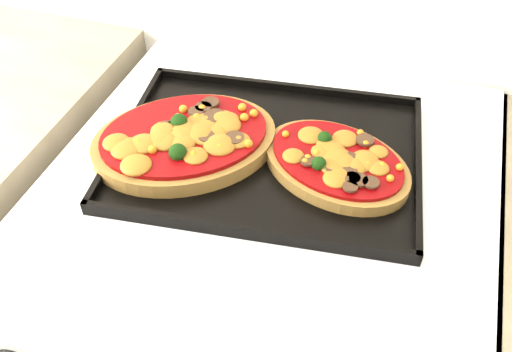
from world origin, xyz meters
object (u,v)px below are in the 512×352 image
at_px(stove, 268,345).
at_px(baking_tray, 267,151).
at_px(pizza_left, 184,138).
at_px(pizza_right, 336,162).

height_order(stove, baking_tray, baking_tray).
bearing_deg(stove, pizza_left, -179.19).
distance_m(baking_tray, pizza_left, 0.11).
distance_m(pizza_left, pizza_right, 0.21).
bearing_deg(pizza_left, stove, 0.81).
xyz_separation_m(stove, pizza_right, (0.08, 0.02, 0.48)).
bearing_deg(pizza_left, baking_tray, 14.57).
relative_size(baking_tray, pizza_right, 2.02).
xyz_separation_m(baking_tray, pizza_left, (-0.11, -0.03, 0.02)).
bearing_deg(baking_tray, pizza_left, -172.45).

